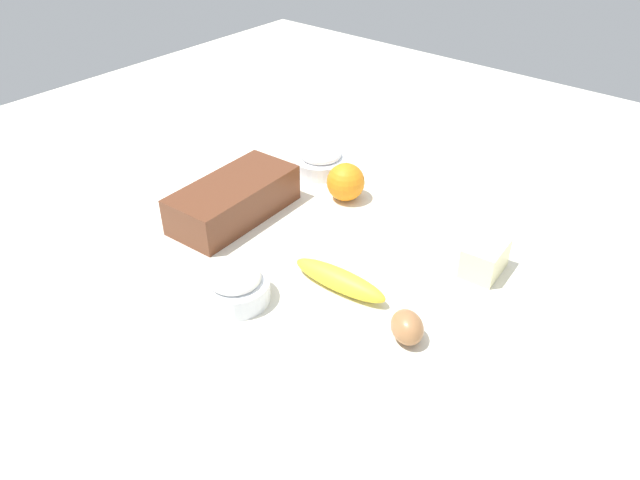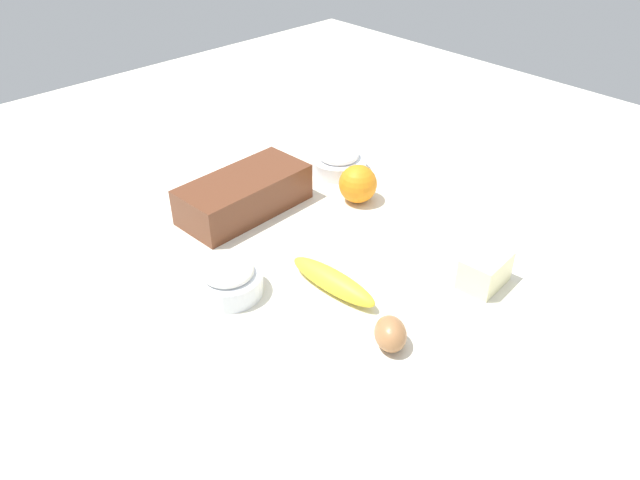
{
  "view_description": "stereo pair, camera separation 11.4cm",
  "coord_description": "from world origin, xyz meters",
  "px_view_note": "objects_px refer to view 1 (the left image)",
  "views": [
    {
      "loc": [
        -0.72,
        -0.6,
        0.69
      ],
      "look_at": [
        0.0,
        0.0,
        0.04
      ],
      "focal_mm": 34.14,
      "sensor_mm": 36.0,
      "label": 1
    },
    {
      "loc": [
        -0.64,
        -0.68,
        0.69
      ],
      "look_at": [
        0.0,
        0.0,
        0.04
      ],
      "focal_mm": 34.14,
      "sensor_mm": 36.0,
      "label": 2
    }
  ],
  "objects_px": {
    "loaf_pan": "(234,198)",
    "egg_near_butter": "(407,327)",
    "flour_bowl": "(235,286)",
    "banana": "(339,280)",
    "butter_block": "(485,258)",
    "sugar_bowl": "(320,160)",
    "orange_fruit": "(346,182)"
  },
  "relations": [
    {
      "from": "flour_bowl",
      "to": "butter_block",
      "type": "distance_m",
      "value": 0.45
    },
    {
      "from": "butter_block",
      "to": "egg_near_butter",
      "type": "height_order",
      "value": "butter_block"
    },
    {
      "from": "loaf_pan",
      "to": "sugar_bowl",
      "type": "distance_m",
      "value": 0.27
    },
    {
      "from": "flour_bowl",
      "to": "sugar_bowl",
      "type": "bearing_deg",
      "value": 22.38
    },
    {
      "from": "loaf_pan",
      "to": "butter_block",
      "type": "height_order",
      "value": "loaf_pan"
    },
    {
      "from": "loaf_pan",
      "to": "flour_bowl",
      "type": "bearing_deg",
      "value": -136.28
    },
    {
      "from": "flour_bowl",
      "to": "egg_near_butter",
      "type": "bearing_deg",
      "value": -69.5
    },
    {
      "from": "banana",
      "to": "butter_block",
      "type": "relative_size",
      "value": 2.11
    },
    {
      "from": "orange_fruit",
      "to": "butter_block",
      "type": "height_order",
      "value": "orange_fruit"
    },
    {
      "from": "loaf_pan",
      "to": "orange_fruit",
      "type": "height_order",
      "value": "orange_fruit"
    },
    {
      "from": "loaf_pan",
      "to": "butter_block",
      "type": "bearing_deg",
      "value": -75.1
    },
    {
      "from": "banana",
      "to": "butter_block",
      "type": "xyz_separation_m",
      "value": [
        0.21,
        -0.17,
        0.01
      ]
    },
    {
      "from": "orange_fruit",
      "to": "egg_near_butter",
      "type": "distance_m",
      "value": 0.45
    },
    {
      "from": "flour_bowl",
      "to": "orange_fruit",
      "type": "height_order",
      "value": "orange_fruit"
    },
    {
      "from": "loaf_pan",
      "to": "egg_near_butter",
      "type": "height_order",
      "value": "loaf_pan"
    },
    {
      "from": "sugar_bowl",
      "to": "banana",
      "type": "relative_size",
      "value": 0.69
    },
    {
      "from": "egg_near_butter",
      "to": "flour_bowl",
      "type": "bearing_deg",
      "value": 110.5
    },
    {
      "from": "loaf_pan",
      "to": "egg_near_butter",
      "type": "distance_m",
      "value": 0.49
    },
    {
      "from": "loaf_pan",
      "to": "butter_block",
      "type": "relative_size",
      "value": 3.18
    },
    {
      "from": "sugar_bowl",
      "to": "banana",
      "type": "bearing_deg",
      "value": -136.0
    },
    {
      "from": "flour_bowl",
      "to": "orange_fruit",
      "type": "distance_m",
      "value": 0.4
    },
    {
      "from": "loaf_pan",
      "to": "sugar_bowl",
      "type": "relative_size",
      "value": 2.18
    },
    {
      "from": "loaf_pan",
      "to": "orange_fruit",
      "type": "relative_size",
      "value": 3.42
    },
    {
      "from": "egg_near_butter",
      "to": "banana",
      "type": "bearing_deg",
      "value": 79.03
    },
    {
      "from": "loaf_pan",
      "to": "egg_near_butter",
      "type": "bearing_deg",
      "value": -102.65
    },
    {
      "from": "flour_bowl",
      "to": "banana",
      "type": "relative_size",
      "value": 0.63
    },
    {
      "from": "sugar_bowl",
      "to": "egg_near_butter",
      "type": "relative_size",
      "value": 1.97
    },
    {
      "from": "loaf_pan",
      "to": "orange_fruit",
      "type": "xyz_separation_m",
      "value": [
        0.2,
        -0.14,
        0.0
      ]
    },
    {
      "from": "sugar_bowl",
      "to": "egg_near_butter",
      "type": "bearing_deg",
      "value": -126.74
    },
    {
      "from": "banana",
      "to": "orange_fruit",
      "type": "xyz_separation_m",
      "value": [
        0.26,
        0.18,
        0.02
      ]
    },
    {
      "from": "loaf_pan",
      "to": "sugar_bowl",
      "type": "xyz_separation_m",
      "value": [
        0.27,
        -0.01,
        -0.01
      ]
    },
    {
      "from": "loaf_pan",
      "to": "banana",
      "type": "xyz_separation_m",
      "value": [
        -0.05,
        -0.32,
        -0.02
      ]
    }
  ]
}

